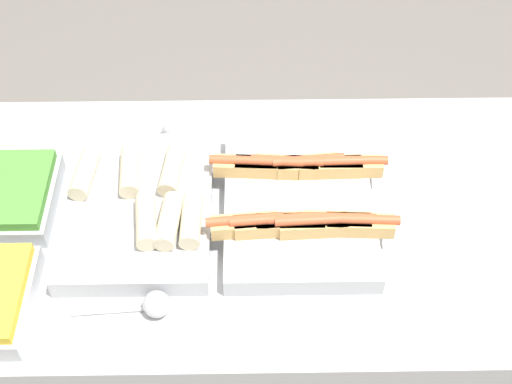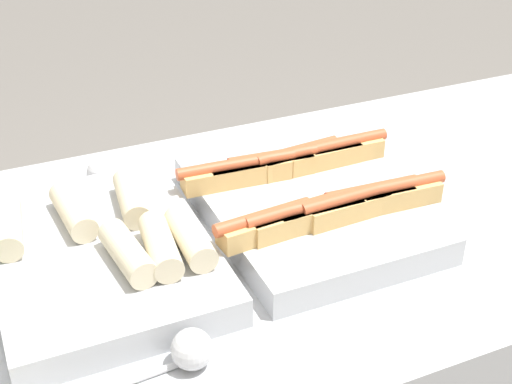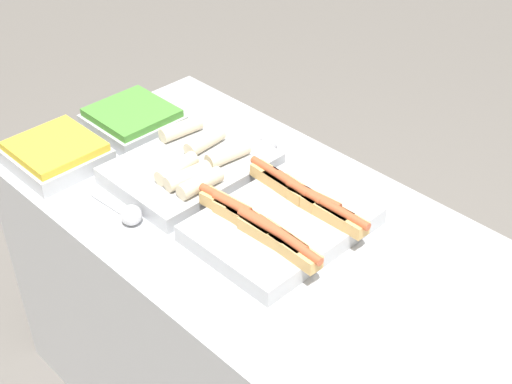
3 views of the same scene
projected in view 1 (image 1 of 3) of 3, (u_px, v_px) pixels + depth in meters
name	position (u px, v px, depth m)	size (l,w,h in m)	color
ground_plane	(294.00, 382.00, 2.30)	(12.00, 12.00, 0.00)	slate
counter	(300.00, 312.00, 1.98)	(1.76, 0.81, 0.85)	#B7BABF
tray_hotdogs	(299.00, 203.00, 1.63)	(0.42, 0.45, 0.10)	#B7BABF
tray_wraps	(141.00, 207.00, 1.64)	(0.33, 0.45, 0.10)	#B7BABF
serving_spoon_near	(153.00, 305.00, 1.47)	(0.21, 0.06, 0.06)	silver
serving_spoon_far	(170.00, 130.00, 1.81)	(0.21, 0.06, 0.06)	silver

